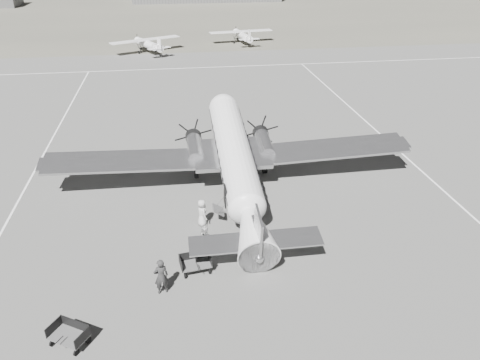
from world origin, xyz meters
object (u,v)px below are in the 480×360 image
(ground_crew, at_px, (161,276))
(ramp_agent, at_px, (206,240))
(light_plane_right, at_px, (242,36))
(baggage_cart_near, at_px, (196,264))
(dc3_airliner, at_px, (236,162))
(light_plane_left, at_px, (147,45))
(baggage_cart_far, at_px, (69,336))
(passenger, at_px, (202,213))

(ground_crew, height_order, ramp_agent, ground_crew)
(light_plane_right, distance_m, baggage_cart_near, 62.69)
(dc3_airliner, xyz_separation_m, ramp_agent, (-2.66, -6.60, -1.65))
(light_plane_right, height_order, ground_crew, light_plane_right)
(light_plane_left, height_order, baggage_cart_near, light_plane_left)
(dc3_airliner, relative_size, baggage_cart_near, 15.37)
(light_plane_right, height_order, baggage_cart_far, light_plane_right)
(baggage_cart_near, xyz_separation_m, baggage_cart_far, (-5.90, -4.34, 0.00))
(dc3_airliner, xyz_separation_m, light_plane_right, (8.61, 53.33, -1.41))
(ground_crew, relative_size, ramp_agent, 1.11)
(dc3_airliner, distance_m, ramp_agent, 7.30)
(light_plane_left, bearing_deg, passenger, -111.27)
(dc3_airliner, bearing_deg, ramp_agent, -111.84)
(light_plane_left, xyz_separation_m, baggage_cart_near, (3.96, -56.01, -0.70))
(light_plane_right, bearing_deg, baggage_cart_far, -113.54)
(baggage_cart_far, bearing_deg, ramp_agent, 73.79)
(dc3_airliner, height_order, ramp_agent, dc3_airliner)
(baggage_cart_far, bearing_deg, dc3_airliner, 85.37)
(baggage_cart_near, distance_m, baggage_cart_far, 7.33)
(dc3_airliner, xyz_separation_m, ground_crew, (-5.18, -9.64, -1.54))
(light_plane_left, xyz_separation_m, ground_crew, (2.16, -57.46, -0.17))
(light_plane_right, bearing_deg, ground_crew, -110.70)
(light_plane_right, distance_m, passenger, 58.06)
(dc3_airliner, xyz_separation_m, passenger, (-2.65, -3.62, -1.65))
(ramp_agent, bearing_deg, passenger, 34.65)
(light_plane_left, bearing_deg, light_plane_right, -7.39)
(dc3_airliner, bearing_deg, passenger, -126.13)
(ramp_agent, bearing_deg, light_plane_right, 24.11)
(ground_crew, xyz_separation_m, passenger, (2.52, 6.02, -0.11))
(baggage_cart_far, distance_m, ramp_agent, 8.90)
(baggage_cart_far, height_order, ramp_agent, ramp_agent)
(ground_crew, relative_size, passenger, 1.12)
(baggage_cart_near, bearing_deg, ramp_agent, 57.88)
(light_plane_left, relative_size, ramp_agent, 6.26)
(dc3_airliner, xyz_separation_m, baggage_cart_far, (-9.27, -12.54, -2.07))
(light_plane_left, relative_size, baggage_cart_near, 6.57)
(baggage_cart_near, height_order, passenger, passenger)
(dc3_airliner, height_order, light_plane_right, dc3_airliner)
(dc3_airliner, height_order, light_plane_left, dc3_airliner)
(light_plane_left, xyz_separation_m, ramp_agent, (4.67, -54.41, -0.28))
(dc3_airliner, height_order, ground_crew, dc3_airliner)
(dc3_airliner, xyz_separation_m, light_plane_left, (-7.33, 47.82, -1.37))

